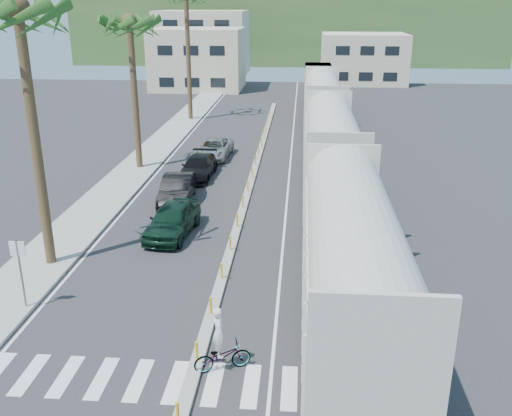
% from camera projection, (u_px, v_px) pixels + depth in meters
% --- Properties ---
extents(ground, '(140.00, 140.00, 0.00)m').
position_uv_depth(ground, '(202.00, 347.00, 19.91)').
color(ground, '#28282B').
rests_on(ground, ground).
extents(sidewalk, '(3.00, 90.00, 0.15)m').
position_uv_depth(sidewalk, '(148.00, 157.00, 43.94)').
color(sidewalk, gray).
rests_on(sidewalk, ground).
extents(rails, '(1.56, 100.00, 0.06)m').
position_uv_depth(rails, '(323.00, 151.00, 45.75)').
color(rails, black).
rests_on(rails, ground).
extents(median, '(0.45, 60.00, 0.85)m').
position_uv_depth(median, '(252.00, 178.00, 38.58)').
color(median, gray).
rests_on(median, ground).
extents(crosswalk, '(14.00, 2.20, 0.01)m').
position_uv_depth(crosswalk, '(191.00, 383.00, 18.03)').
color(crosswalk, silver).
rests_on(crosswalk, ground).
extents(lane_markings, '(9.42, 90.00, 0.01)m').
position_uv_depth(lane_markings, '(230.00, 159.00, 43.49)').
color(lane_markings, silver).
rests_on(lane_markings, ground).
extents(freight_train, '(3.00, 60.94, 5.85)m').
position_uv_depth(freight_train, '(328.00, 137.00, 37.82)').
color(freight_train, beige).
rests_on(freight_train, ground).
extents(palm_trees, '(3.50, 37.20, 13.75)m').
position_uv_depth(palm_trees, '(135.00, 10.00, 38.09)').
color(palm_trees, brown).
rests_on(palm_trees, ground).
extents(street_sign, '(0.60, 0.08, 3.00)m').
position_uv_depth(street_sign, '(20.00, 264.00, 21.66)').
color(street_sign, slate).
rests_on(street_sign, ground).
extents(buildings, '(38.00, 27.00, 10.00)m').
position_uv_depth(buildings, '(239.00, 51.00, 86.03)').
color(buildings, '#BAB293').
rests_on(buildings, ground).
extents(hillside, '(80.00, 20.00, 12.00)m').
position_uv_depth(hillside, '(287.00, 30.00, 111.54)').
color(hillside, '#385628').
rests_on(hillside, ground).
extents(car_lead, '(2.99, 5.33, 1.68)m').
position_uv_depth(car_lead, '(173.00, 220.00, 29.20)').
color(car_lead, black).
rests_on(car_lead, ground).
extents(car_second, '(2.24, 5.12, 1.63)m').
position_uv_depth(car_second, '(177.00, 189.00, 33.97)').
color(car_second, black).
rests_on(car_second, ground).
extents(car_third, '(2.46, 5.21, 1.47)m').
position_uv_depth(car_third, '(198.00, 167.00, 38.83)').
color(car_third, black).
rests_on(car_third, ground).
extents(car_rear, '(2.94, 5.37, 1.42)m').
position_uv_depth(car_rear, '(214.00, 149.00, 43.77)').
color(car_rear, '#A0A2A5').
rests_on(car_rear, ground).
extents(cyclist, '(1.93, 2.34, 2.28)m').
position_uv_depth(cyclist, '(222.00, 351.00, 18.45)').
color(cyclist, '#9EA0A5').
rests_on(cyclist, ground).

